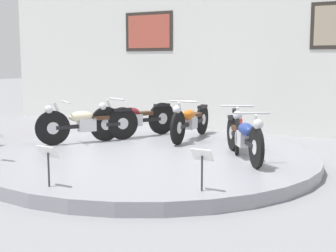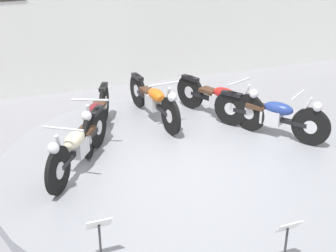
% 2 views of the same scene
% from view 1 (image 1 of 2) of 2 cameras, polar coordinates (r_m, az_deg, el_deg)
% --- Properties ---
extents(ground_plane, '(60.00, 60.00, 0.00)m').
position_cam_1_polar(ground_plane, '(7.86, -2.18, -4.56)').
color(ground_plane, gray).
extents(display_platform, '(5.53, 5.53, 0.18)m').
position_cam_1_polar(display_platform, '(7.84, -2.19, -3.91)').
color(display_platform, gray).
rests_on(display_platform, ground_plane).
extents(back_wall, '(14.00, 0.22, 4.45)m').
position_cam_1_polar(back_wall, '(11.40, 8.52, 10.53)').
color(back_wall, silver).
rests_on(back_wall, ground_plane).
extents(motorcycle_cream, '(1.16, 1.67, 0.79)m').
position_cam_1_polar(motorcycle_cream, '(8.85, -9.91, 0.45)').
color(motorcycle_cream, black).
rests_on(motorcycle_cream, display_platform).
extents(motorcycle_maroon, '(0.85, 1.86, 0.80)m').
position_cam_1_polar(motorcycle_maroon, '(9.30, -4.25, 0.98)').
color(motorcycle_maroon, black).
rests_on(motorcycle_maroon, display_platform).
extents(motorcycle_orange, '(0.54, 1.97, 0.79)m').
position_cam_1_polar(motorcycle_orange, '(9.09, 2.73, 0.73)').
color(motorcycle_orange, black).
rests_on(motorcycle_orange, display_platform).
extents(motorcycle_red, '(0.81, 1.84, 0.79)m').
position_cam_1_polar(motorcycle_red, '(8.34, 8.28, -0.01)').
color(motorcycle_red, black).
rests_on(motorcycle_red, display_platform).
extents(motorcycle_blue, '(1.16, 1.63, 0.78)m').
position_cam_1_polar(motorcycle_blue, '(7.36, 9.28, -1.15)').
color(motorcycle_blue, black).
rests_on(motorcycle_blue, display_platform).
extents(info_placard_front_centre, '(0.26, 0.11, 0.51)m').
position_cam_1_polar(info_placard_front_centre, '(5.85, -14.40, -3.69)').
color(info_placard_front_centre, '#333338').
rests_on(info_placard_front_centre, display_platform).
extents(info_placard_front_right, '(0.26, 0.11, 0.51)m').
position_cam_1_polar(info_placard_front_right, '(5.50, 4.17, -4.21)').
color(info_placard_front_right, '#333338').
rests_on(info_placard_front_right, display_platform).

